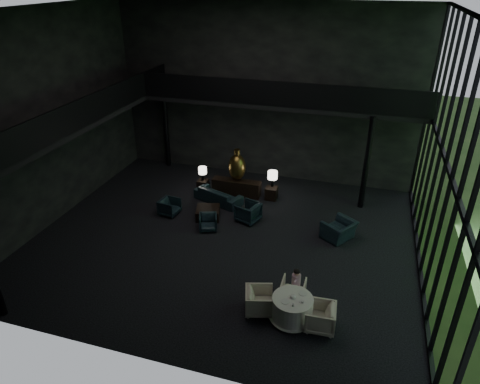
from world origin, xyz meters
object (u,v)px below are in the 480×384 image
(side_table_left, at_px, (203,185))
(lounge_armchair_west, at_px, (169,206))
(console, at_px, (236,187))
(side_table_right, at_px, (271,193))
(sofa, at_px, (218,193))
(table_lamp_left, at_px, (203,171))
(lounge_armchair_east, at_px, (248,210))
(dining_chair_east, at_px, (320,315))
(lounge_armchair_south, at_px, (208,222))
(bronze_urn, at_px, (237,167))
(window_armchair, at_px, (339,227))
(coffee_table, at_px, (208,213))
(table_lamp_right, at_px, (273,176))
(dining_table, at_px, (292,310))
(child, at_px, (296,278))
(dining_chair_north, at_px, (293,290))
(dining_chair_west, at_px, (260,299))

(side_table_left, xyz_separation_m, lounge_armchair_west, (-0.53, -2.45, 0.12))
(console, distance_m, side_table_right, 1.60)
(sofa, distance_m, lounge_armchair_west, 2.26)
(table_lamp_left, height_order, lounge_armchair_west, table_lamp_left)
(table_lamp_left, height_order, side_table_right, table_lamp_left)
(sofa, xyz_separation_m, lounge_armchair_east, (1.68, -1.18, 0.04))
(table_lamp_left, relative_size, dining_chair_east, 0.68)
(lounge_armchair_east, distance_m, lounge_armchair_south, 1.71)
(lounge_armchair_south, bearing_deg, console, 66.24)
(console, xyz_separation_m, lounge_armchair_south, (-0.18, -3.14, -0.04))
(side_table_left, bearing_deg, bronze_urn, 5.65)
(side_table_right, bearing_deg, window_armchair, -36.91)
(table_lamp_left, bearing_deg, coffee_table, -64.43)
(table_lamp_right, relative_size, dining_table, 0.53)
(child, bearing_deg, coffee_table, -41.18)
(bronze_urn, relative_size, side_table_right, 2.59)
(dining_chair_north, xyz_separation_m, dining_chair_west, (-0.85, -0.82, 0.10))
(sofa, relative_size, dining_chair_east, 2.44)
(dining_chair_west, bearing_deg, lounge_armchair_east, 3.62)
(sofa, distance_m, window_armchair, 5.49)
(lounge_armchair_west, bearing_deg, bronze_urn, -32.19)
(console, relative_size, window_armchair, 1.85)
(table_lamp_right, relative_size, dining_chair_east, 0.78)
(dining_chair_north, xyz_separation_m, child, (0.06, 0.11, 0.39))
(console, distance_m, table_lamp_left, 1.71)
(console, relative_size, lounge_armchair_west, 3.00)
(table_lamp_left, height_order, sofa, table_lamp_left)
(side_table_right, bearing_deg, table_lamp_right, 90.00)
(table_lamp_left, xyz_separation_m, window_armchair, (6.34, -2.31, -0.44))
(side_table_right, height_order, lounge_armchair_east, lounge_armchair_east)
(side_table_right, height_order, child, child)
(console, bearing_deg, sofa, -122.47)
(table_lamp_right, xyz_separation_m, sofa, (-2.16, -1.05, -0.63))
(side_table_right, distance_m, coffee_table, 3.14)
(console, xyz_separation_m, lounge_armchair_east, (1.12, -2.05, 0.13))
(lounge_armchair_west, height_order, lounge_armchair_south, lounge_armchair_west)
(lounge_armchair_west, distance_m, child, 6.88)
(bronze_urn, height_order, child, bronze_urn)
(lounge_armchair_south, distance_m, dining_table, 5.56)
(child, bearing_deg, lounge_armchair_east, -56.29)
(console, xyz_separation_m, dining_table, (3.84, -6.98, -0.02))
(bronze_urn, bearing_deg, window_armchair, -27.18)
(coffee_table, height_order, dining_chair_north, dining_chair_north)
(console, height_order, lounge_armchair_west, lounge_armchair_west)
(child, bearing_deg, window_armchair, -104.71)
(side_table_left, distance_m, dining_chair_east, 9.44)
(sofa, bearing_deg, table_lamp_left, -19.39)
(sofa, relative_size, dining_table, 1.68)
(table_lamp_right, height_order, lounge_armchair_east, table_lamp_right)
(table_lamp_right, relative_size, child, 1.22)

